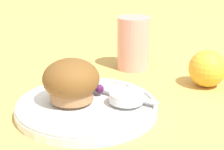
% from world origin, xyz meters
% --- Properties ---
extents(ground_plane, '(3.00, 3.00, 0.00)m').
position_xyz_m(ground_plane, '(0.00, 0.00, 0.00)').
color(ground_plane, tan).
extents(plate, '(0.24, 0.24, 0.02)m').
position_xyz_m(plate, '(-0.02, 0.01, 0.01)').
color(plate, white).
rests_on(plate, ground_plane).
extents(muffin, '(0.10, 0.10, 0.07)m').
position_xyz_m(muffin, '(-0.04, -0.00, 0.05)').
color(muffin, '#9E7047').
rests_on(muffin, plate).
extents(cream_ramekin, '(0.06, 0.06, 0.02)m').
position_xyz_m(cream_ramekin, '(0.04, 0.05, 0.03)').
color(cream_ramekin, silver).
rests_on(cream_ramekin, plate).
extents(berry_pair, '(0.03, 0.02, 0.02)m').
position_xyz_m(berry_pair, '(-0.03, 0.05, 0.03)').
color(berry_pair, '#4C194C').
rests_on(berry_pair, plate).
extents(butter_knife, '(0.20, 0.02, 0.00)m').
position_xyz_m(butter_knife, '(-0.01, 0.07, 0.02)').
color(butter_knife, '#B7B7BC').
rests_on(butter_knife, plate).
extents(orange_fruit, '(0.08, 0.08, 0.08)m').
position_xyz_m(orange_fruit, '(0.10, 0.24, 0.04)').
color(orange_fruit, '#F4A82D').
rests_on(orange_fruit, ground_plane).
extents(juice_glass, '(0.07, 0.07, 0.12)m').
position_xyz_m(juice_glass, '(-0.08, 0.25, 0.06)').
color(juice_glass, '#E5998C').
rests_on(juice_glass, ground_plane).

